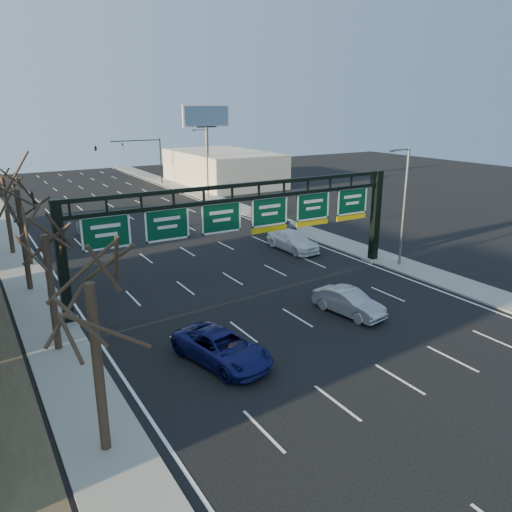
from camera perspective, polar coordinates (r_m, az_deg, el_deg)
ground at (r=28.23m, az=7.12°, el=-8.41°), size 160.00×160.00×0.00m
sidewalk_left at (r=41.77m, az=-25.27°, el=-1.38°), size 3.00×120.00×0.12m
sidewalk_right at (r=50.64m, az=4.65°, el=3.23°), size 3.00×120.00×0.12m
lane_markings at (r=44.63m, az=-8.85°, el=1.12°), size 21.60×120.00×0.01m
sign_gantry at (r=33.08m, az=-0.92°, el=4.02°), size 24.60×1.20×7.20m
building_right_distant at (r=79.20m, az=-3.84°, el=10.01°), size 12.00×20.00×5.00m
tree_near at (r=16.83m, az=-18.85°, el=0.34°), size 3.60×3.60×8.86m
tree_gantry at (r=25.57m, az=-23.30°, el=4.48°), size 3.60×3.60×8.48m
tree_mid at (r=35.28m, az=-25.91°, el=8.48°), size 3.60×3.60×9.24m
tree_far at (r=45.23m, az=-27.21°, el=9.35°), size 3.60×3.60×8.86m
streetlight_near at (r=39.11m, az=16.49°, el=6.03°), size 2.15×0.22×9.00m
streetlight_far at (r=66.68m, az=-5.70°, el=10.90°), size 2.15×0.22×9.00m
billboard_right at (r=71.96m, az=-5.69°, el=14.52°), size 7.00×0.50×12.00m
traffic_signal_mast at (r=78.24m, az=-15.17°, el=11.60°), size 10.16×0.54×7.00m
car_blue_suv at (r=24.55m, az=-3.91°, el=-10.41°), size 3.76×5.95×1.53m
car_silver_sedan at (r=30.29m, az=10.55°, el=-5.21°), size 2.33×4.77×1.51m
car_white_wagon at (r=42.92m, az=4.20°, el=1.76°), size 2.49×5.69×1.63m
car_grey_far at (r=49.04m, az=2.60°, el=3.74°), size 2.52×5.10×1.67m
car_silver_distant at (r=48.92m, az=-17.96°, el=2.89°), size 2.38×5.25×1.67m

